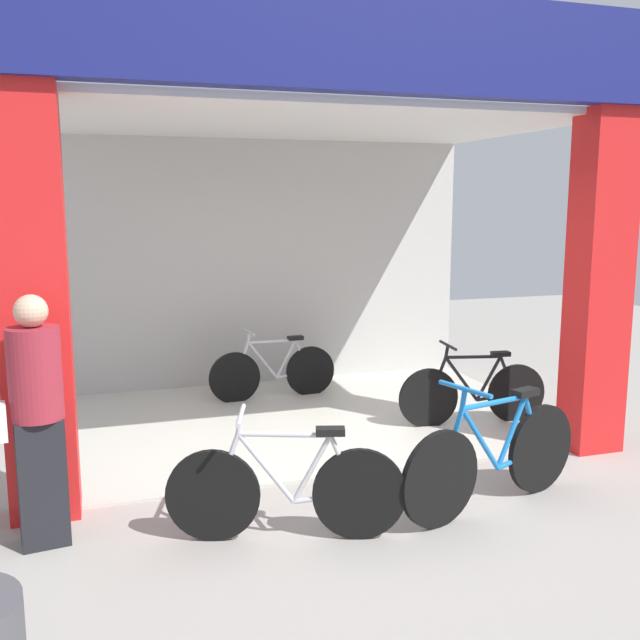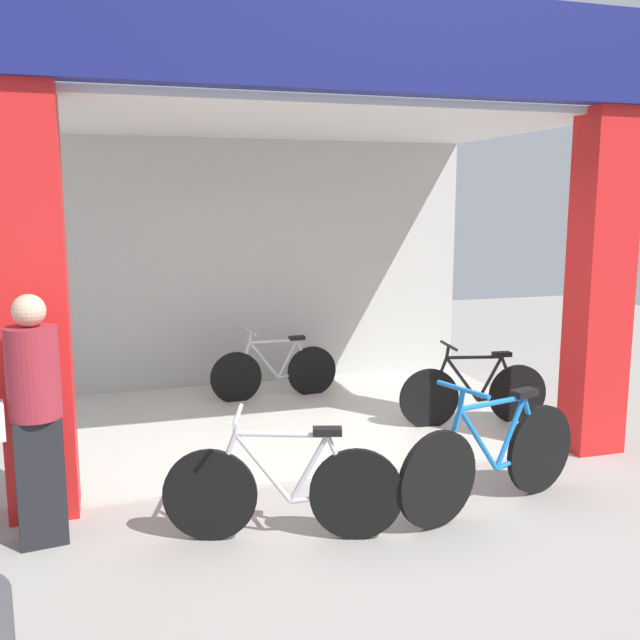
{
  "view_description": "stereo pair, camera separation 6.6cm",
  "coord_description": "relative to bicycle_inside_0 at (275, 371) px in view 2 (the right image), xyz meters",
  "views": [
    {
      "loc": [
        -1.86,
        -5.1,
        2.19
      ],
      "look_at": [
        0.0,
        0.8,
        1.15
      ],
      "focal_mm": 39.95,
      "sensor_mm": 36.0,
      "label": 1
    },
    {
      "loc": [
        -1.8,
        -5.12,
        2.19
      ],
      "look_at": [
        0.0,
        0.8,
        1.15
      ],
      "focal_mm": 39.95,
      "sensor_mm": 36.0,
      "label": 2
    }
  ],
  "objects": [
    {
      "name": "bicycle_parked_0",
      "position": [
        -0.71,
        -3.27,
        0.03
      ],
      "size": [
        1.51,
        0.53,
        0.86
      ],
      "color": "black",
      "rests_on": "ground"
    },
    {
      "name": "pedestrian_0",
      "position": [
        -2.24,
        -2.84,
        0.51
      ],
      "size": [
        0.64,
        0.37,
        1.62
      ],
      "color": "black",
      "rests_on": "ground"
    },
    {
      "name": "bicycle_inside_1",
      "position": [
        1.65,
        -1.49,
        0.01
      ],
      "size": [
        1.5,
        0.41,
        0.83
      ],
      "color": "black",
      "rests_on": "ground"
    },
    {
      "name": "bicycle_inside_0",
      "position": [
        0.0,
        0.0,
        0.0
      ],
      "size": [
        1.44,
        0.4,
        0.79
      ],
      "color": "black",
      "rests_on": "ground"
    },
    {
      "name": "shop_facade",
      "position": [
        0.04,
        -0.79,
        1.64
      ],
      "size": [
        5.2,
        3.5,
        3.67
      ],
      "color": "beige",
      "rests_on": "ground"
    },
    {
      "name": "ground_plane",
      "position": [
        0.04,
        -2.38,
        -0.32
      ],
      "size": [
        18.01,
        18.01,
        0.0
      ],
      "primitive_type": "plane",
      "color": "#9E9991",
      "rests_on": "ground"
    },
    {
      "name": "bicycle_parked_1",
      "position": [
        0.82,
        -3.24,
        0.06
      ],
      "size": [
        1.66,
        0.6,
        0.95
      ],
      "color": "black",
      "rests_on": "ground"
    }
  ]
}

